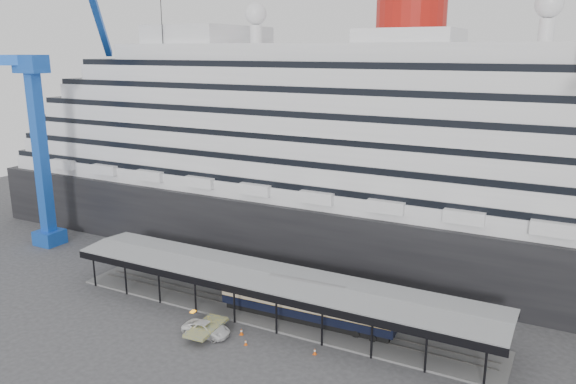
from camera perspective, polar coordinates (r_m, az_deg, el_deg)
name	(u,v)px	position (r m, az deg, el deg)	size (l,w,h in m)	color
ground	(251,331)	(67.84, -3.76, -13.91)	(200.00, 200.00, 0.00)	#38383A
cruise_ship	(356,139)	(89.61, 6.87, 5.42)	(130.00, 30.00, 43.90)	black
platform_canopy	(272,296)	(70.63, -1.63, -10.54)	(56.00, 9.18, 5.30)	slate
crane_blue	(45,127)	(99.03, -23.49, 6.12)	(22.63, 19.19, 47.60)	blue
port_truck	(206,329)	(67.14, -8.29, -13.60)	(2.60, 5.63, 1.57)	silver
pullman_carriage	(306,302)	(68.52, 1.89, -11.12)	(22.14, 3.68, 21.65)	black
traffic_cone_left	(241,332)	(66.94, -4.76, -13.95)	(0.44, 0.44, 0.80)	#E6570C
traffic_cone_mid	(246,342)	(64.89, -4.32, -14.99)	(0.40, 0.40, 0.66)	#EE5B0D
traffic_cone_right	(315,351)	(63.04, 2.74, -15.86)	(0.41, 0.41, 0.75)	#E3520C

